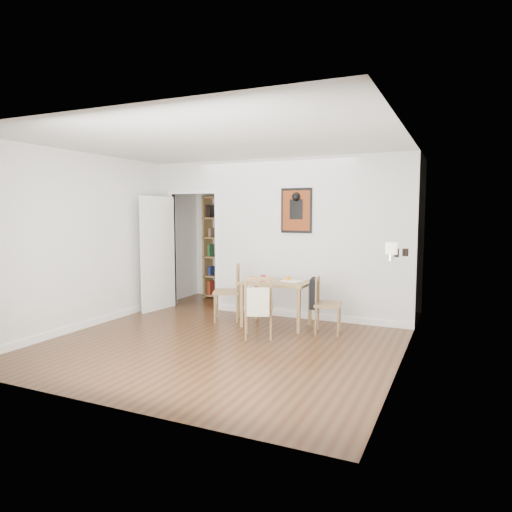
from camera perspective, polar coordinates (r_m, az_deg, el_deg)
The scene contains 15 objects.
ground at distance 6.53m, azimuth -2.38°, elevation -9.83°, with size 5.20×5.20×0.00m, color #50331A.
room_shell at distance 7.49m, azimuth 2.90°, elevation 2.23°, with size 5.20×5.20×5.20m.
dining_table at distance 6.89m, azimuth 2.57°, elevation -3.86°, with size 1.01×0.64×0.69m.
chair_left at distance 7.28m, azimuth -3.65°, elevation -4.56°, with size 0.59×0.59×0.91m.
chair_right at distance 6.60m, azimuth 8.85°, elevation -5.96°, with size 0.52×0.47×0.81m.
chair_front at distance 6.30m, azimuth 0.34°, elevation -6.24°, with size 0.57×0.60×0.87m.
bookshelf at distance 9.13m, azimuth -3.86°, elevation 1.04°, with size 0.87×0.35×2.06m.
fireplace at distance 6.01m, azimuth 17.54°, elevation -5.40°, with size 0.45×1.25×1.16m.
red_glass at distance 6.86m, azimuth 0.88°, elevation -2.80°, with size 0.08×0.08×0.10m, color maroon.
orange_fruit at distance 6.93m, azimuth 4.05°, elevation -2.81°, with size 0.08×0.08×0.08m, color orange.
placemat at distance 6.96m, azimuth 0.88°, elevation -3.06°, with size 0.40×0.30×0.00m, color #BFB79D.
notebook at distance 6.88m, azimuth 4.52°, elevation -3.13°, with size 0.29×0.21×0.01m, color white.
mantel_lamp at distance 5.53m, azimuth 16.55°, elevation 0.79°, with size 0.14×0.14×0.22m.
ceramic_jar_a at distance 6.02m, azimuth 17.03°, elevation 0.39°, with size 0.09×0.09×0.11m, color black.
ceramic_jar_b at distance 6.18m, azimuth 18.16°, elevation 0.44°, with size 0.08×0.08×0.10m, color black.
Camera 1 is at (2.84, -5.62, 1.73)m, focal length 32.00 mm.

